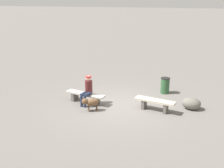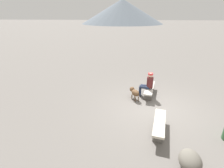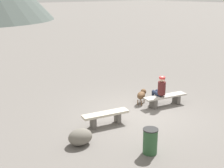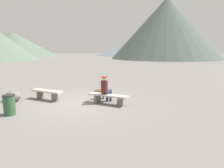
% 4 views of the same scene
% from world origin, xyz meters
% --- Properties ---
extents(ground, '(210.00, 210.00, 0.06)m').
position_xyz_m(ground, '(0.00, 0.00, -0.03)').
color(ground, slate).
extents(bench_left, '(1.68, 0.71, 0.47)m').
position_xyz_m(bench_left, '(-1.65, 0.06, 0.34)').
color(bench_left, '#605B56').
rests_on(bench_left, ground).
extents(bench_right, '(1.88, 0.77, 0.43)m').
position_xyz_m(bench_right, '(1.37, 0.07, 0.30)').
color(bench_right, '#605B56').
rests_on(bench_right, ground).
extents(seated_person, '(0.40, 0.67, 1.24)m').
position_xyz_m(seated_person, '(1.19, 0.21, 0.71)').
color(seated_person, '#511E1E').
rests_on(seated_person, ground).
extents(dog, '(0.71, 0.53, 0.55)m').
position_xyz_m(dog, '(0.80, 0.84, 0.37)').
color(dog, brown).
rests_on(dog, ground).
extents(trash_bin, '(0.44, 0.44, 0.75)m').
position_xyz_m(trash_bin, '(-1.79, -2.20, 0.38)').
color(trash_bin, '#2D5633').
rests_on(trash_bin, ground).
extents(boulder, '(0.81, 0.65, 0.49)m').
position_xyz_m(boulder, '(-3.06, -0.53, 0.24)').
color(boulder, '#6B665B').
rests_on(boulder, ground).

